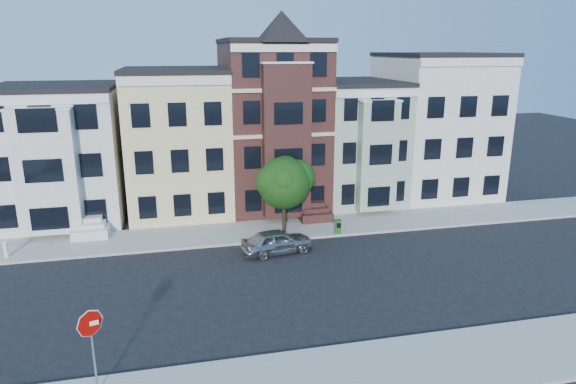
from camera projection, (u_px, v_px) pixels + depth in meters
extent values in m
plane|color=black|center=(327.00, 281.00, 26.59)|extent=(120.00, 120.00, 0.00)
cube|color=#9E9B93|center=(292.00, 229.00, 34.07)|extent=(60.00, 4.00, 0.15)
cube|color=#9E9B93|center=(391.00, 371.00, 19.06)|extent=(60.00, 4.00, 0.15)
cube|color=silver|center=(61.00, 154.00, 35.73)|extent=(8.00, 9.00, 9.00)
cube|color=beige|center=(178.00, 143.00, 37.32)|extent=(7.00, 9.00, 10.00)
cube|color=#3A1C18|center=(272.00, 126.00, 38.57)|extent=(7.00, 9.00, 12.00)
cube|color=#9AAB92|center=(353.00, 142.00, 40.38)|extent=(6.00, 9.00, 9.00)
cube|color=silver|center=(435.00, 127.00, 41.62)|extent=(8.00, 9.00, 11.00)
imported|color=gray|center=(277.00, 241.00, 30.05)|extent=(4.42, 2.37, 1.43)
cube|color=#1D511B|center=(338.00, 226.00, 32.91)|extent=(0.48, 0.45, 0.90)
cylinder|color=silver|center=(6.00, 251.00, 29.12)|extent=(0.29, 0.29, 0.77)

